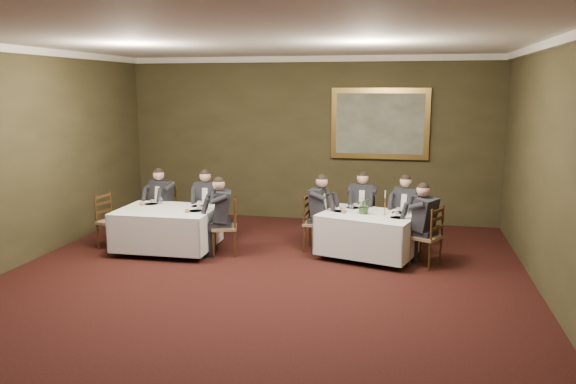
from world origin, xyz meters
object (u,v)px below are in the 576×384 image
at_px(chair_sec_backleft, 164,223).
at_px(chair_sec_endleft, 112,233).
at_px(table_second, 167,226).
at_px(diner_main_backleft, 362,216).
at_px(chair_main_endright, 426,249).
at_px(painting, 380,124).
at_px(chair_main_endleft, 316,234).
at_px(chair_sec_backright, 208,225).
at_px(diner_main_endright, 426,235).
at_px(centerpiece, 364,205).
at_px(chair_main_backleft, 362,228).
at_px(diner_main_endleft, 317,222).
at_px(diner_sec_backright, 207,214).
at_px(diner_main_backright, 406,221).
at_px(diner_sec_backleft, 163,212).
at_px(chair_main_backright, 406,234).
at_px(table_main, 369,232).
at_px(candlestick, 385,206).
at_px(chair_sec_endright, 225,239).

relative_size(chair_sec_backleft, chair_sec_endleft, 1.00).
bearing_deg(table_second, diner_main_backleft, 20.59).
xyz_separation_m(chair_main_endright, painting, (-0.94, 2.84, 1.83)).
xyz_separation_m(chair_main_endleft, chair_sec_backleft, (-3.01, 0.21, 0.00)).
bearing_deg(chair_sec_backright, diner_main_endright, 164.26).
relative_size(diner_main_backleft, centerpiece, 4.42).
xyz_separation_m(chair_sec_backright, painting, (3.06, 2.07, 1.83)).
height_order(chair_main_backleft, chair_sec_backleft, same).
relative_size(table_second, diner_main_endleft, 1.26).
distance_m(diner_main_endright, diner_sec_backright, 4.06).
xyz_separation_m(chair_main_endleft, centerpiece, (0.86, -0.30, 0.63)).
relative_size(diner_main_backright, chair_main_endright, 1.35).
bearing_deg(diner_main_endleft, diner_main_backright, 107.94).
height_order(diner_sec_backleft, chair_sec_backright, diner_sec_backleft).
distance_m(diner_main_backright, diner_main_endright, 0.96).
xyz_separation_m(diner_main_backleft, chair_sec_endleft, (-4.36, -1.26, -0.23)).
xyz_separation_m(chair_main_backright, chair_main_endleft, (-1.56, -0.38, 0.00)).
bearing_deg(chair_main_endright, chair_sec_backleft, 110.39).
bearing_deg(table_main, diner_sec_backright, 171.03).
distance_m(chair_sec_backright, centerpiece, 3.09).
bearing_deg(table_main, candlestick, -9.77).
distance_m(chair_main_backleft, diner_main_endright, 1.62).
xyz_separation_m(diner_main_backright, chair_sec_endleft, (-5.16, -1.03, -0.23)).
bearing_deg(diner_main_endright, table_main, 103.04).
bearing_deg(diner_main_backright, diner_main_endright, 131.85).
height_order(chair_sec_endright, painting, painting).
bearing_deg(diner_main_backright, chair_sec_backleft, 24.74).
bearing_deg(diner_main_backleft, diner_main_endleft, 40.75).
relative_size(chair_sec_endleft, candlestick, 2.32).
xyz_separation_m(diner_main_endright, diner_sec_backright, (-3.99, 0.75, 0.00)).
xyz_separation_m(table_main, diner_main_endright, (0.93, -0.27, 0.06)).
xyz_separation_m(chair_main_backleft, diner_sec_backleft, (-3.77, -0.42, 0.23)).
height_order(diner_main_backright, chair_sec_endleft, diner_main_backright).
xyz_separation_m(diner_main_endright, chair_sec_endleft, (-5.48, -0.13, -0.23)).
distance_m(chair_main_endleft, chair_sec_backright, 2.13).
height_order(table_second, diner_main_backright, diner_main_backright).
bearing_deg(painting, candlestick, -84.30).
bearing_deg(chair_main_endleft, diner_main_endleft, 90.00).
distance_m(diner_main_endright, diner_sec_backleft, 4.94).
height_order(chair_sec_backleft, diner_sec_backright, diner_sec_backright).
height_order(chair_sec_backright, painting, painting).
bearing_deg(centerpiece, chair_sec_endright, -172.24).
height_order(diner_main_backleft, centerpiece, diner_main_backleft).
bearing_deg(diner_main_endleft, diner_sec_backright, -91.31).
distance_m(chair_main_endleft, chair_sec_endleft, 3.66).
distance_m(chair_sec_backleft, chair_sec_endright, 1.73).
xyz_separation_m(diner_sec_backleft, diner_sec_backright, (0.90, 0.02, 0.00)).
distance_m(chair_main_endright, chair_sec_endright, 3.37).
bearing_deg(chair_main_backleft, chair_main_endleft, 40.80).
height_order(chair_main_endright, painting, painting).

